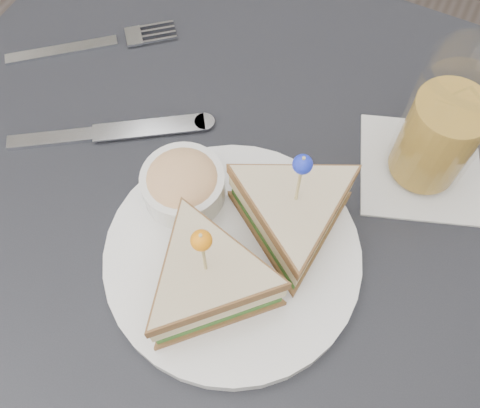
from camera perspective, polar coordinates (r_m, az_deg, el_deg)
The scene contains 6 objects.
ground_plane at distance 1.27m, azimuth -0.63°, elevation -17.08°, with size 3.50×3.50×0.00m, color #3F3833.
table at distance 0.62m, azimuth -1.25°, elevation -5.76°, with size 0.80×0.80×0.75m.
plate_meal at distance 0.50m, azimuth -0.01°, elevation -4.09°, with size 0.31×0.31×0.15m.
cutlery_fork at distance 0.71m, azimuth -14.66°, elevation 16.29°, with size 0.18×0.15×0.01m.
cutlery_knife at distance 0.62m, azimuth -14.47°, elevation 7.34°, with size 0.20×0.15×0.01m.
drink_set at distance 0.56m, azimuth 20.79°, elevation 7.41°, with size 0.17×0.17×0.16m.
Camera 1 is at (0.11, -0.20, 1.25)m, focal length 40.00 mm.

